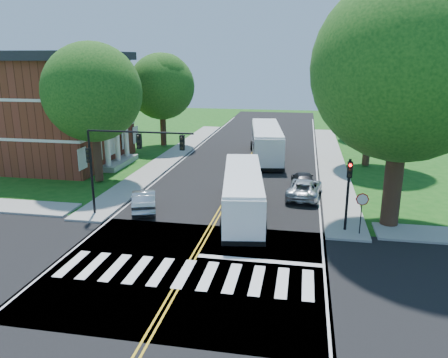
% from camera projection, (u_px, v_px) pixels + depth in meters
% --- Properties ---
extents(ground, '(140.00, 140.00, 0.00)m').
position_uv_depth(ground, '(187.00, 269.00, 21.94)').
color(ground, '#144D13').
rests_on(ground, ground).
extents(road, '(14.00, 96.00, 0.01)m').
position_uv_depth(road, '(240.00, 176.00, 38.98)').
color(road, black).
rests_on(road, ground).
extents(cross_road, '(60.00, 12.00, 0.01)m').
position_uv_depth(cross_road, '(187.00, 269.00, 21.94)').
color(cross_road, black).
rests_on(cross_road, ground).
extents(center_line, '(0.36, 70.00, 0.01)m').
position_uv_depth(center_line, '(246.00, 166.00, 42.76)').
color(center_line, gold).
rests_on(center_line, road).
extents(edge_line_w, '(0.12, 70.00, 0.01)m').
position_uv_depth(edge_line_w, '(179.00, 163.00, 43.96)').
color(edge_line_w, silver).
rests_on(edge_line_w, road).
extents(edge_line_e, '(0.12, 70.00, 0.01)m').
position_uv_depth(edge_line_e, '(316.00, 169.00, 41.57)').
color(edge_line_e, silver).
rests_on(edge_line_e, road).
extents(crosswalk, '(12.60, 3.00, 0.01)m').
position_uv_depth(crosswalk, '(184.00, 274.00, 21.46)').
color(crosswalk, silver).
rests_on(crosswalk, road).
extents(stop_bar, '(6.60, 0.40, 0.01)m').
position_uv_depth(stop_bar, '(260.00, 261.00, 22.83)').
color(stop_bar, silver).
rests_on(stop_bar, road).
extents(sidewalk_nw, '(2.60, 40.00, 0.15)m').
position_uv_depth(sidewalk_nw, '(173.00, 155.00, 47.05)').
color(sidewalk_nw, gray).
rests_on(sidewalk_nw, ground).
extents(sidewalk_ne, '(2.60, 40.00, 0.15)m').
position_uv_depth(sidewalk_ne, '(331.00, 162.00, 44.13)').
color(sidewalk_ne, gray).
rests_on(sidewalk_ne, ground).
extents(tree_ne_big, '(10.80, 10.80, 14.91)m').
position_uv_depth(tree_ne_big, '(405.00, 69.00, 24.99)').
color(tree_ne_big, black).
rests_on(tree_ne_big, ground).
extents(tree_west_near, '(8.00, 8.00, 11.40)m').
position_uv_depth(tree_west_near, '(92.00, 93.00, 35.18)').
color(tree_west_near, black).
rests_on(tree_west_near, ground).
extents(tree_west_far, '(7.60, 7.60, 10.67)m').
position_uv_depth(tree_west_far, '(162.00, 87.00, 50.39)').
color(tree_west_far, black).
rests_on(tree_west_far, ground).
extents(tree_east_mid, '(8.40, 8.40, 11.93)m').
position_uv_depth(tree_east_mid, '(372.00, 84.00, 40.52)').
color(tree_east_mid, black).
rests_on(tree_east_mid, ground).
extents(tree_east_far, '(7.20, 7.20, 10.34)m').
position_uv_depth(tree_east_far, '(362.00, 85.00, 55.77)').
color(tree_east_far, black).
rests_on(tree_east_far, ground).
extents(brick_building, '(20.00, 13.00, 10.80)m').
position_uv_depth(brick_building, '(25.00, 108.00, 43.27)').
color(brick_building, maroon).
rests_on(brick_building, ground).
extents(signal_nw, '(7.15, 0.46, 5.66)m').
position_uv_depth(signal_nw, '(123.00, 153.00, 27.87)').
color(signal_nw, black).
rests_on(signal_nw, ground).
extents(signal_ne, '(0.30, 0.46, 4.40)m').
position_uv_depth(signal_ne, '(348.00, 185.00, 25.80)').
color(signal_ne, black).
rests_on(signal_ne, ground).
extents(stop_sign, '(0.76, 0.08, 2.53)m').
position_uv_depth(stop_sign, '(362.00, 204.00, 25.47)').
color(stop_sign, black).
rests_on(stop_sign, ground).
extents(bus_lead, '(4.17, 11.66, 2.95)m').
position_uv_depth(bus_lead, '(243.00, 192.00, 29.25)').
color(bus_lead, white).
rests_on(bus_lead, road).
extents(bus_follow, '(4.53, 13.16, 3.34)m').
position_uv_depth(bus_follow, '(266.00, 142.00, 45.52)').
color(bus_follow, white).
rests_on(bus_follow, road).
extents(hatchback, '(2.92, 4.68, 1.46)m').
position_uv_depth(hatchback, '(144.00, 200.00, 30.16)').
color(hatchback, '#AAADB1').
rests_on(hatchback, road).
extents(suv, '(2.83, 5.28, 1.41)m').
position_uv_depth(suv, '(304.00, 188.00, 33.04)').
color(suv, silver).
rests_on(suv, road).
extents(dark_sedan, '(2.19, 4.45, 1.24)m').
position_uv_depth(dark_sedan, '(303.00, 180.00, 35.57)').
color(dark_sedan, black).
rests_on(dark_sedan, road).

